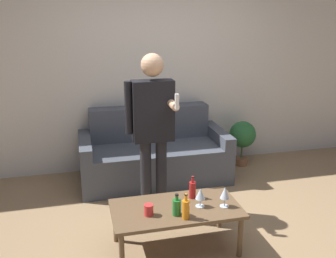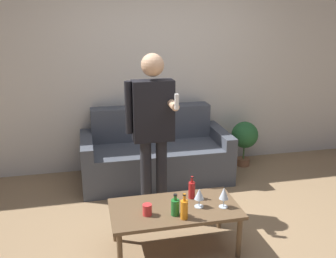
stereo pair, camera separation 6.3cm
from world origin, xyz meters
name	(u,v)px [view 1 (the left image)]	position (x,y,z in m)	size (l,w,h in m)	color
ground_plane	(203,241)	(0.00, 0.00, 0.00)	(16.00, 16.00, 0.00)	#997A56
wall_back	(158,66)	(0.00, 1.94, 1.35)	(8.00, 0.06, 2.70)	silver
couch	(154,154)	(-0.16, 1.48, 0.31)	(1.80, 0.84, 0.87)	#474C56
coffee_table	(176,212)	(-0.27, -0.04, 0.36)	(1.11, 0.57, 0.41)	brown
bottle_orange	(186,209)	(-0.24, -0.23, 0.49)	(0.06, 0.06, 0.22)	orange
bottle_green	(177,207)	(-0.30, -0.16, 0.48)	(0.07, 0.07, 0.19)	#23752D
bottle_dark	(192,189)	(-0.09, 0.10, 0.49)	(0.06, 0.06, 0.21)	#B21E1E
wine_glass_near	(200,194)	(-0.07, -0.07, 0.52)	(0.08, 0.08, 0.17)	silver
wine_glass_far	(225,193)	(0.13, -0.12, 0.53)	(0.08, 0.08, 0.18)	silver
cup_on_table	(149,210)	(-0.53, -0.11, 0.46)	(0.08, 0.08, 0.10)	red
person_standing_front	(153,123)	(-0.34, 0.63, 0.98)	(0.47, 0.42, 1.65)	#232328
potted_plant	(242,136)	(1.09, 1.61, 0.41)	(0.36, 0.36, 0.62)	#936042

